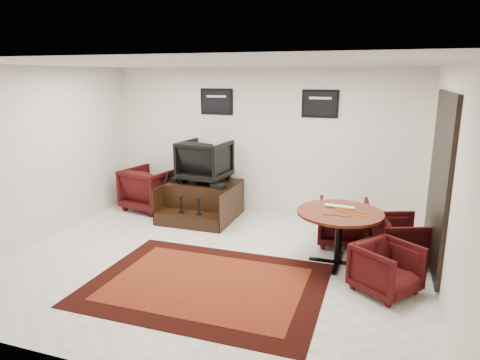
# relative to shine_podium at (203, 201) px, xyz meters

# --- Properties ---
(ground) EXTENTS (6.00, 6.00, 0.00)m
(ground) POSITION_rel_shine_podium_xyz_m (0.95, -1.84, -0.31)
(ground) COLOR silver
(ground) RESTS_ON ground
(room_shell) EXTENTS (6.02, 5.02, 2.81)m
(room_shell) POSITION_rel_shine_podium_xyz_m (1.36, -1.72, 1.48)
(room_shell) COLOR silver
(room_shell) RESTS_ON ground
(area_rug) EXTENTS (3.00, 2.25, 0.01)m
(area_rug) POSITION_rel_shine_podium_xyz_m (1.14, -2.51, -0.30)
(area_rug) COLOR black
(area_rug) RESTS_ON ground
(shine_podium) EXTENTS (1.30, 1.33, 0.67)m
(shine_podium) POSITION_rel_shine_podium_xyz_m (0.00, 0.00, 0.00)
(shine_podium) COLOR black
(shine_podium) RESTS_ON ground
(shine_chair) EXTENTS (0.92, 0.87, 0.88)m
(shine_chair) POSITION_rel_shine_podium_xyz_m (0.00, 0.14, 0.80)
(shine_chair) COLOR black
(shine_chair) RESTS_ON shine_podium
(shoes_pair) EXTENTS (0.24, 0.28, 0.10)m
(shoes_pair) POSITION_rel_shine_podium_xyz_m (-0.44, -0.05, 0.41)
(shoes_pair) COLOR black
(shoes_pair) RESTS_ON shine_podium
(polish_kit) EXTENTS (0.30, 0.25, 0.09)m
(polish_kit) POSITION_rel_shine_podium_xyz_m (0.44, -0.27, 0.40)
(polish_kit) COLOR black
(polish_kit) RESTS_ON shine_podium
(umbrella_black) EXTENTS (0.35, 0.13, 0.94)m
(umbrella_black) POSITION_rel_shine_podium_xyz_m (-0.74, -0.20, 0.16)
(umbrella_black) COLOR black
(umbrella_black) RESTS_ON ground
(umbrella_hooked) EXTENTS (0.31, 0.12, 0.84)m
(umbrella_hooked) POSITION_rel_shine_podium_xyz_m (-0.77, 0.03, 0.11)
(umbrella_hooked) COLOR black
(umbrella_hooked) RESTS_ON ground
(armchair_side) EXTENTS (1.06, 1.02, 0.94)m
(armchair_side) POSITION_rel_shine_podium_xyz_m (-1.20, 0.10, 0.16)
(armchair_side) COLOR black
(armchair_side) RESTS_ON ground
(meeting_table) EXTENTS (1.21, 1.21, 0.79)m
(meeting_table) POSITION_rel_shine_podium_xyz_m (2.68, -1.31, 0.39)
(meeting_table) COLOR #441809
(meeting_table) RESTS_ON ground
(table_chair_back) EXTENTS (0.85, 0.81, 0.79)m
(table_chair_back) POSITION_rel_shine_podium_xyz_m (2.67, -0.51, 0.09)
(table_chair_back) COLOR black
(table_chair_back) RESTS_ON ground
(table_chair_window) EXTENTS (0.91, 0.94, 0.76)m
(table_chair_window) POSITION_rel_shine_podium_xyz_m (3.50, -0.99, 0.07)
(table_chair_window) COLOR black
(table_chair_window) RESTS_ON ground
(table_chair_corner) EXTENTS (0.92, 0.93, 0.70)m
(table_chair_corner) POSITION_rel_shine_podium_xyz_m (3.34, -1.98, 0.04)
(table_chair_corner) COLOR black
(table_chair_corner) RESTS_ON ground
(paper_roll) EXTENTS (0.42, 0.08, 0.05)m
(paper_roll) POSITION_rel_shine_podium_xyz_m (2.66, -1.16, 0.51)
(paper_roll) COLOR white
(paper_roll) RESTS_ON meeting_table
(table_clutter) EXTENTS (0.57, 0.34, 0.01)m
(table_clutter) POSITION_rel_shine_podium_xyz_m (2.78, -1.35, 0.49)
(table_clutter) COLOR #D9640C
(table_clutter) RESTS_ON meeting_table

